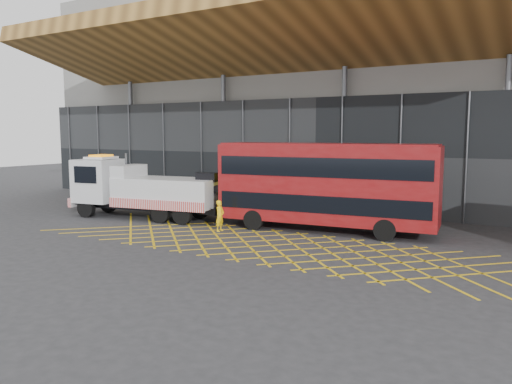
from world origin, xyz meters
The scene contains 6 objects.
ground_plane centered at (0.00, 0.00, 0.00)m, with size 120.00×120.00×0.00m, color #2C2C2F.
road_markings centered at (4.80, 0.00, 0.01)m, with size 26.36×7.16×0.01m.
construction_building centered at (1.92, 18.40, 8.98)m, with size 55.00×23.97×18.00m.
recovery_truck centered at (-6.45, 2.59, 1.92)m, with size 11.97×4.46×4.15m.
bus_towed centered at (5.64, 4.67, 2.76)m, with size 12.44×4.28×4.96m.
worker centered at (0.54, 1.63, 0.88)m, with size 0.64×0.42×1.76m, color yellow.
Camera 1 is at (16.63, -21.13, 5.57)m, focal length 35.00 mm.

